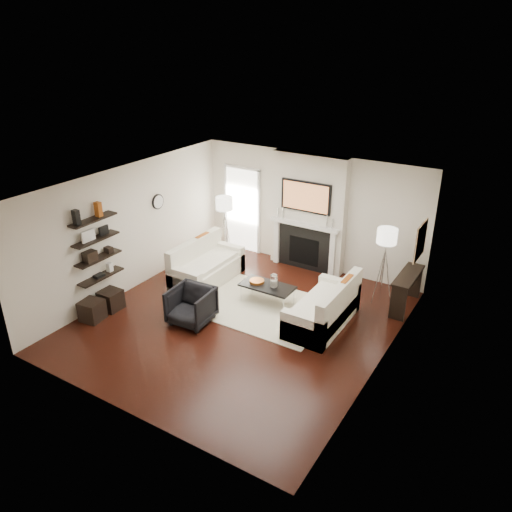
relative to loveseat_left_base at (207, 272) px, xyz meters
The scene contains 71 objects.
room_envelope 2.19m from the loveseat_left_base, 33.97° to the right, with size 6.00×6.00×6.00m.
chimney_breast 2.66m from the loveseat_left_base, 49.74° to the left, with size 1.80×0.25×2.70m, color silver.
fireplace_surround 2.32m from the loveseat_left_base, 47.56° to the left, with size 1.30×0.02×1.04m, color black.
firebox 2.31m from the loveseat_left_base, 47.48° to the left, with size 0.75×0.02×0.65m, color black.
mantel_pilaster_l 1.89m from the loveseat_left_base, 63.50° to the left, with size 0.12×0.08×1.10m, color white.
mantel_pilaster_r 2.84m from the loveseat_left_base, 36.26° to the left, with size 0.12×0.08×1.10m, color white.
mantel_shelf 2.44m from the loveseat_left_base, 46.70° to the left, with size 1.70×0.18×0.07m, color white.
tv_body 2.77m from the loveseat_left_base, 47.14° to the left, with size 1.20×0.06×0.70m, color black.
tv_screen 2.75m from the loveseat_left_base, 46.58° to the left, with size 1.10×0.01×0.62m, color #BF723F.
candlestick_l_tall 2.22m from the loveseat_left_base, 58.86° to the left, with size 0.04×0.04×0.30m, color silver.
candlestick_l_short 2.15m from the loveseat_left_base, 62.27° to the left, with size 0.04×0.04×0.24m, color silver.
candlestick_r_tall 2.89m from the loveseat_left_base, 38.24° to the left, with size 0.04×0.04×0.30m, color silver.
candlestick_r_short 2.97m from the loveseat_left_base, 36.58° to the left, with size 0.04×0.04×0.24m, color silver.
hallway_panel 2.13m from the loveseat_left_base, 98.80° to the left, with size 0.90×0.02×2.10m, color white.
door_trim_l 2.23m from the loveseat_left_base, 112.15° to the left, with size 0.06×0.06×2.16m, color white.
door_trim_r 2.10m from the loveseat_left_base, 84.62° to the left, with size 0.06×0.06×2.16m, color white.
door_trim_top 2.73m from the loveseat_left_base, 98.89° to the left, with size 1.02×0.06×0.06m, color white.
rug 1.78m from the loveseat_left_base, 11.63° to the right, with size 2.60×2.00×0.01m, color beige.
loveseat_left_base is the anchor object (origin of this frame).
loveseat_left_back 0.46m from the loveseat_left_base, behind, with size 0.18×1.80×0.80m, color white.
loveseat_left_arm_n 0.81m from the loveseat_left_base, 90.00° to the right, with size 0.85×0.18×0.60m, color white.
loveseat_left_arm_s 0.81m from the loveseat_left_base, 90.00° to the left, with size 0.85×0.18×0.60m, color white.
loveseat_left_cushion 0.26m from the loveseat_left_base, ahead, with size 0.63×1.44×0.10m, color white.
pillow_left_orange 0.69m from the loveseat_left_base, 138.15° to the left, with size 0.10×0.42×0.42m, color #944612.
pillow_left_charcoal 0.68m from the loveseat_left_base, 138.15° to the right, with size 0.10×0.40×0.40m, color black.
loveseat_right_base 2.96m from the loveseat_left_base, ahead, with size 0.85×1.80×0.42m, color white.
loveseat_right_back 3.31m from the loveseat_left_base, ahead, with size 0.18×1.80×0.80m, color white.
loveseat_right_arm_n 3.16m from the loveseat_left_base, 20.92° to the right, with size 0.85×0.18×0.60m, color white.
loveseat_right_arm_s 2.99m from the loveseat_left_base, ahead, with size 0.85×0.18×0.60m, color white.
loveseat_right_cushion 2.92m from the loveseat_left_base, ahead, with size 0.63×1.44×0.10m, color white.
pillow_right_orange 3.32m from the loveseat_left_base, ahead, with size 0.10×0.42×0.42m, color #944612.
pillow_right_charcoal 3.38m from the loveseat_left_base, 10.63° to the right, with size 0.10×0.40×0.40m, color black.
coffee_table 1.68m from the loveseat_left_base, ahead, with size 1.10×0.55×0.04m, color black.
coffee_leg_nw 1.23m from the loveseat_left_base, 19.11° to the right, with size 0.02×0.02×0.38m, color silver.
coffee_leg_ne 2.20m from the loveseat_left_base, 10.53° to the right, with size 0.02×0.02×0.38m, color silver.
coffee_leg_sw 1.16m from the loveseat_left_base, ahead, with size 0.02×0.02×0.38m, color silver.
coffee_leg_se 2.16m from the loveseat_left_base, ahead, with size 0.02×0.02×0.38m, color silver.
hurricane_glass 1.85m from the loveseat_left_base, ahead, with size 0.15×0.15×0.26m, color white.
hurricane_candle 1.84m from the loveseat_left_base, ahead, with size 0.11×0.11×0.17m, color white.
copper_bowl 1.44m from the loveseat_left_base, ahead, with size 0.30×0.30×0.05m, color #B75B1E.
armchair 1.76m from the loveseat_left_base, 63.33° to the right, with size 0.76×0.71×0.78m, color black.
lamp_left_post 1.25m from the loveseat_left_base, 104.67° to the left, with size 0.02×0.02×1.20m, color silver.
lamp_left_shade 1.71m from the loveseat_left_base, 104.67° to the left, with size 0.40×0.40×0.30m, color white.
lamp_left_leg_a 1.22m from the loveseat_left_base, 99.41° to the left, with size 0.02×0.02×1.25m, color silver.
lamp_left_leg_b 1.35m from the loveseat_left_base, 105.96° to the left, with size 0.02×0.02×1.25m, color silver.
lamp_left_leg_c 1.17m from the loveseat_left_base, 108.67° to the left, with size 0.02×0.02×1.25m, color silver.
lamp_right_post 3.80m from the loveseat_left_base, 17.85° to the left, with size 0.02×0.02×1.20m, color silver.
lamp_right_shade 3.98m from the loveseat_left_base, 17.85° to the left, with size 0.40×0.40×0.30m, color white.
lamp_right_leg_a 3.91m from the loveseat_left_base, 17.36° to the left, with size 0.02×0.02×1.25m, color silver.
lamp_right_leg_b 3.78m from the loveseat_left_base, 19.49° to the left, with size 0.02×0.02×1.25m, color silver.
lamp_right_leg_c 3.72m from the loveseat_left_base, 16.71° to the left, with size 0.02×0.02×1.25m, color silver.
console_top 4.31m from the loveseat_left_base, 15.43° to the left, with size 0.35×1.20×0.04m, color black.
console_leg_n 4.16m from the loveseat_left_base, ahead, with size 0.30×0.04×0.71m, color black.
console_leg_s 4.45m from the loveseat_left_base, 22.27° to the left, with size 0.30×0.04×0.71m, color black.
wall_art 4.60m from the loveseat_left_base, 13.22° to the left, with size 0.03×0.70×0.70m, color #A78053.
shelf_bottom 2.36m from the loveseat_left_base, 117.62° to the right, with size 0.25×1.00×0.04m, color black.
shelf_lower 2.47m from the loveseat_left_base, 117.62° to the right, with size 0.25×1.00×0.04m, color black.
shelf_upper 2.64m from the loveseat_left_base, 117.62° to the right, with size 0.25×1.00×0.04m, color black.
shelf_top 2.86m from the loveseat_left_base, 117.62° to the right, with size 0.25×1.00×0.04m, color black.
decor_magfile_a 3.22m from the loveseat_left_base, 113.93° to the right, with size 0.12×0.10×0.28m, color black.
decor_magfile_b 2.85m from the loveseat_left_base, 119.52° to the right, with size 0.12×0.10×0.28m, color #944612.
decor_frame_a 2.83m from the loveseat_left_base, 115.86° to the right, with size 0.04×0.30×0.22m, color white.
decor_frame_b 2.54m from the loveseat_left_base, 120.33° to the right, with size 0.04×0.22×0.18m, color black.
decor_wine_rack 2.68m from the loveseat_left_base, 115.52° to the right, with size 0.18×0.25×0.20m, color black.
decor_box_small 2.29m from the loveseat_left_base, 121.06° to the right, with size 0.15×0.12×0.12m, color black.
decor_books 2.41m from the loveseat_left_base, 117.06° to the right, with size 0.14×0.20×0.05m, color black.
decor_box_tall 2.18m from the loveseat_left_base, 120.66° to the right, with size 0.10×0.10×0.18m, color white.
clock_rim 1.91m from the loveseat_left_base, behind, with size 0.34×0.34×0.04m, color black.
clock_face 1.89m from the loveseat_left_base, behind, with size 0.29×0.29×0.01m, color white.
ottoman_near 2.21m from the loveseat_left_base, 114.56° to the right, with size 0.40×0.40×0.40m, color black.
ottoman_far 2.66m from the loveseat_left_base, 110.20° to the right, with size 0.40×0.40×0.40m, color black.
Camera 1 is at (4.61, -6.91, 5.16)m, focal length 35.00 mm.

